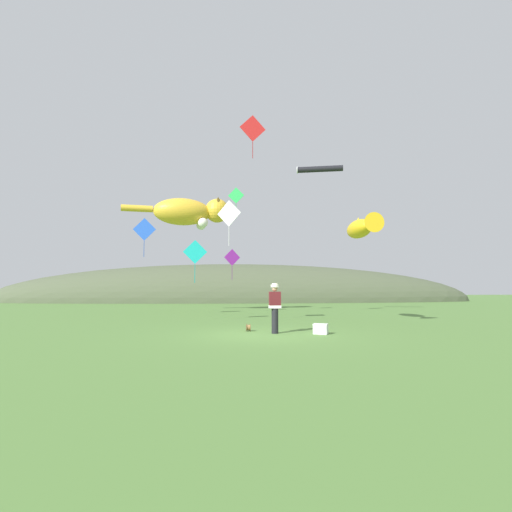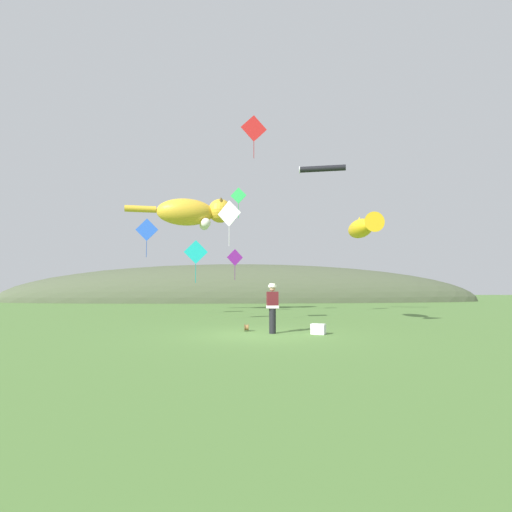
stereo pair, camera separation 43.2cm
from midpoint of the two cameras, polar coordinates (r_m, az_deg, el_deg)
name	(u,v)px [view 1 (the left image)]	position (r m, az deg, el deg)	size (l,w,h in m)	color
ground_plane	(265,335)	(14.00, 0.42, -11.20)	(120.00, 120.00, 0.00)	#517A38
distant_hill_ridge	(237,302)	(43.72, -2.98, -6.51)	(52.67, 10.41, 8.13)	#4C563D
festival_attendant	(275,306)	(14.32, 1.85, -7.21)	(0.44, 0.30, 1.77)	black
kite_spool	(248,328)	(15.10, -1.94, -10.18)	(0.15, 0.27, 0.27)	olive
picnic_cooler	(321,329)	(14.34, 8.35, -10.26)	(0.58, 0.51, 0.36)	white
kite_giant_cat	(190,212)	(26.36, -9.91, 6.17)	(6.76, 2.50, 2.06)	gold
kite_fish_windsock	(362,228)	(19.27, 14.23, 3.95)	(0.97, 3.30, 1.01)	gold
kite_tube_streamer	(319,169)	(25.10, 8.52, 12.18)	(2.80, 1.03, 0.44)	black
kite_diamond_violet	(232,258)	(25.41, -3.92, -0.25)	(1.02, 0.38, 1.98)	purple
kite_diamond_green	(236,196)	(24.60, -3.37, 8.58)	(0.98, 0.26, 1.90)	green
kite_diamond_white	(229,214)	(18.49, -4.55, 6.04)	(1.07, 0.61, 2.12)	white
kite_diamond_blue	(144,230)	(22.89, -16.18, 3.64)	(1.26, 0.04, 2.16)	blue
kite_diamond_teal	(195,252)	(19.25, -9.33, 0.53)	(1.15, 0.10, 2.05)	#19BFBF
kite_diamond_red	(253,129)	(21.99, -1.07, 17.73)	(1.40, 0.33, 2.33)	red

